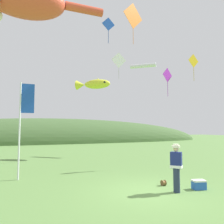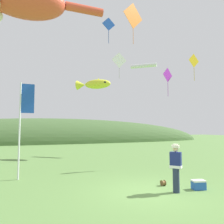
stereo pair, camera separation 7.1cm
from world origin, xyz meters
The scene contains 13 objects.
ground_plane centered at (0.00, 0.00, 0.00)m, with size 120.00×120.00×0.00m, color #5B8442.
distant_hill_ridge centered at (0.00, 30.98, 0.00)m, with size 58.31×10.62×8.13m.
festival_attendant centered at (0.87, -0.35, 0.95)m, with size 0.47×0.49×1.77m.
kite_spool centered at (0.98, 0.64, 0.11)m, with size 0.16×0.23×0.23m.
picnic_cooler centered at (1.94, -0.33, 0.18)m, with size 0.55×0.43×0.36m.
festival_banner_pole centered at (-4.52, 3.92, 2.98)m, with size 0.66×0.08×4.54m.
kite_fish_windsock centered at (0.88, 10.64, 6.15)m, with size 2.94×2.47×0.94m.
kite_tube_streamer centered at (5.94, 10.94, 8.38)m, with size 2.18×1.87×0.44m.
kite_diamond_violet centered at (3.82, 4.17, 5.69)m, with size 0.88×0.30×1.82m.
kite_diamond_orange centered at (1.18, 3.69, 8.82)m, with size 1.47×0.52×2.45m.
kite_diamond_blue centered at (0.76, 6.66, 9.61)m, with size 0.96×0.04×1.86m.
kite_diamond_white centered at (2.54, 8.98, 7.95)m, with size 1.31×0.03×2.21m.
kite_diamond_gold centered at (5.88, 4.12, 6.83)m, with size 0.93×0.13×1.84m.
Camera 2 is at (-4.29, -7.19, 2.35)m, focal length 35.00 mm.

